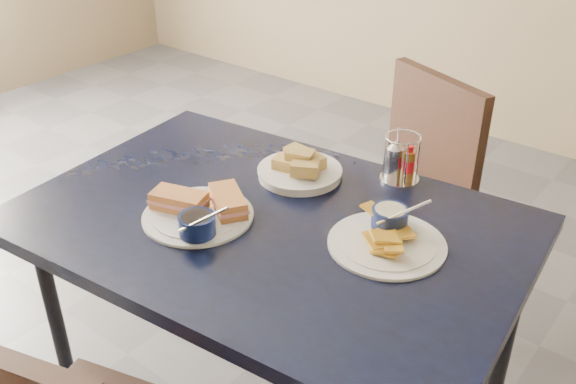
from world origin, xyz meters
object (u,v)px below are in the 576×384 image
Objects in this scene: condiment_caddy at (400,161)px; chair_far at (400,184)px; dining_table at (269,239)px; plantain_plate at (388,234)px; sandwich_plate at (200,210)px; bread_basket at (300,169)px.

chair_far is at bearing 115.77° from condiment_caddy.
plantain_plate is (0.29, 0.10, 0.08)m from dining_table.
dining_table is 4.74× the size of plantain_plate.
chair_far reaches higher than sandwich_plate.
chair_far is 0.57m from bread_basket.
sandwich_plate is 1.30× the size of bread_basket.
dining_table is 5.69× the size of bread_basket.
sandwich_plate is at bearing -120.54° from condiment_caddy.
dining_table is 4.37× the size of sandwich_plate.
chair_far is at bearing 81.83° from sandwich_plate.
plantain_plate is at bearing -64.52° from chair_far.
dining_table is 1.48× the size of chair_far.
chair_far is 0.74m from plantain_plate.
sandwich_plate is 1.08× the size of plantain_plate.
sandwich_plate is 0.57m from condiment_caddy.
bread_basket is at bearing 160.99° from plantain_plate.
sandwich_plate is (-0.14, -0.11, 0.09)m from dining_table.
bread_basket is 0.28m from condiment_caddy.
bread_basket is 1.73× the size of condiment_caddy.
chair_far is 0.89m from sandwich_plate.
condiment_caddy reaches higher than bread_basket.
chair_far is 3.85× the size of bread_basket.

